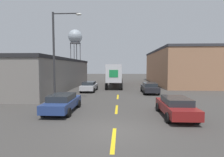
{
  "coord_description": "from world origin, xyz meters",
  "views": [
    {
      "loc": [
        0.35,
        -9.45,
        3.58
      ],
      "look_at": [
        -0.83,
        13.99,
        2.01
      ],
      "focal_mm": 28.0,
      "sensor_mm": 36.0,
      "label": 1
    }
  ],
  "objects_px": {
    "parked_car_right_mid": "(150,88)",
    "parked_car_right_near": "(176,106)",
    "water_tower": "(75,37)",
    "street_lamp": "(57,51)",
    "parked_car_left_far": "(89,86)",
    "parked_car_left_near": "(63,102)",
    "semi_truck": "(115,73)"
  },
  "relations": [
    {
      "from": "parked_car_right_mid",
      "to": "parked_car_right_near",
      "type": "distance_m",
      "value": 11.26
    },
    {
      "from": "water_tower",
      "to": "street_lamp",
      "type": "xyz_separation_m",
      "value": [
        11.5,
        -50.99,
        -9.88
      ]
    },
    {
      "from": "water_tower",
      "to": "street_lamp",
      "type": "bearing_deg",
      "value": -77.29
    },
    {
      "from": "water_tower",
      "to": "parked_car_right_mid",
      "type": "bearing_deg",
      "value": -63.82
    },
    {
      "from": "water_tower",
      "to": "parked_car_right_near",
      "type": "bearing_deg",
      "value": -68.61
    },
    {
      "from": "parked_car_left_far",
      "to": "parked_car_left_near",
      "type": "bearing_deg",
      "value": -90.0
    },
    {
      "from": "parked_car_right_near",
      "to": "parked_car_left_near",
      "type": "bearing_deg",
      "value": 173.62
    },
    {
      "from": "semi_truck",
      "to": "parked_car_right_near",
      "type": "distance_m",
      "value": 20.36
    },
    {
      "from": "parked_car_left_near",
      "to": "semi_truck",
      "type": "bearing_deg",
      "value": 79.1
    },
    {
      "from": "parked_car_right_near",
      "to": "parked_car_right_mid",
      "type": "bearing_deg",
      "value": 90.0
    },
    {
      "from": "water_tower",
      "to": "street_lamp",
      "type": "height_order",
      "value": "water_tower"
    },
    {
      "from": "parked_car_left_far",
      "to": "water_tower",
      "type": "height_order",
      "value": "water_tower"
    },
    {
      "from": "parked_car_left_near",
      "to": "water_tower",
      "type": "distance_m",
      "value": 57.8
    },
    {
      "from": "semi_truck",
      "to": "parked_car_right_mid",
      "type": "distance_m",
      "value": 9.9
    },
    {
      "from": "street_lamp",
      "to": "semi_truck",
      "type": "bearing_deg",
      "value": 71.04
    },
    {
      "from": "parked_car_left_near",
      "to": "water_tower",
      "type": "bearing_deg",
      "value": 103.56
    },
    {
      "from": "parked_car_right_mid",
      "to": "parked_car_right_near",
      "type": "bearing_deg",
      "value": -90.0
    },
    {
      "from": "street_lamp",
      "to": "parked_car_right_near",
      "type": "bearing_deg",
      "value": -23.44
    },
    {
      "from": "semi_truck",
      "to": "parked_car_right_mid",
      "type": "height_order",
      "value": "semi_truck"
    },
    {
      "from": "parked_car_right_mid",
      "to": "water_tower",
      "type": "bearing_deg",
      "value": 116.18
    },
    {
      "from": "parked_car_left_near",
      "to": "parked_car_left_far",
      "type": "bearing_deg",
      "value": 90.0
    },
    {
      "from": "parked_car_right_near",
      "to": "street_lamp",
      "type": "xyz_separation_m",
      "value": [
        -10.2,
        4.42,
        4.37
      ]
    },
    {
      "from": "parked_car_left_far",
      "to": "street_lamp",
      "type": "height_order",
      "value": "street_lamp"
    },
    {
      "from": "parked_car_right_mid",
      "to": "parked_car_left_far",
      "type": "relative_size",
      "value": 1.0
    },
    {
      "from": "parked_car_right_near",
      "to": "parked_car_left_near",
      "type": "height_order",
      "value": "same"
    },
    {
      "from": "semi_truck",
      "to": "parked_car_left_near",
      "type": "bearing_deg",
      "value": -100.52
    },
    {
      "from": "semi_truck",
      "to": "parked_car_left_far",
      "type": "bearing_deg",
      "value": -116.98
    },
    {
      "from": "parked_car_right_near",
      "to": "parked_car_left_near",
      "type": "distance_m",
      "value": 8.62
    },
    {
      "from": "semi_truck",
      "to": "street_lamp",
      "type": "xyz_separation_m",
      "value": [
        -5.24,
        -15.26,
        2.77
      ]
    },
    {
      "from": "parked_car_left_far",
      "to": "parked_car_right_near",
      "type": "bearing_deg",
      "value": -56.02
    },
    {
      "from": "parked_car_left_far",
      "to": "water_tower",
      "type": "relative_size",
      "value": 0.27
    },
    {
      "from": "water_tower",
      "to": "parked_car_left_far",
      "type": "bearing_deg",
      "value": -72.9
    }
  ]
}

